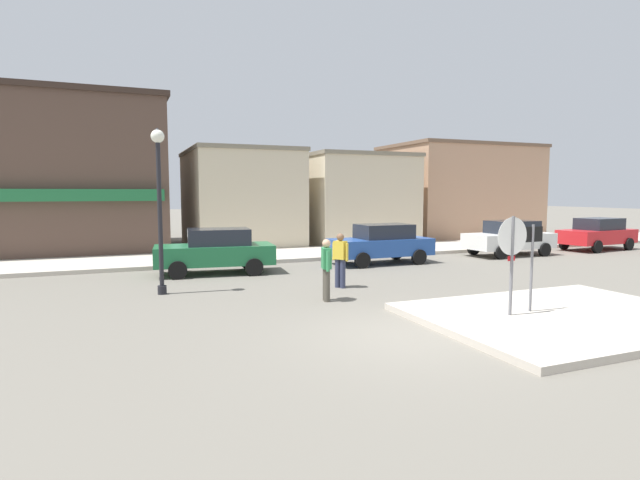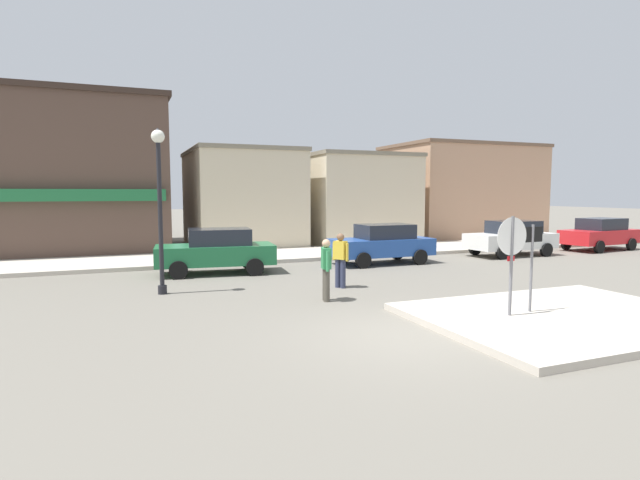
# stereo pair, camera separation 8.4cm
# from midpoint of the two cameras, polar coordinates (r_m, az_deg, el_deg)

# --- Properties ---
(ground_plane) EXTENTS (160.00, 160.00, 0.00)m
(ground_plane) POSITION_cam_midpoint_polar(r_m,az_deg,el_deg) (10.08, 10.13, -10.77)
(ground_plane) COLOR #6B665B
(sidewalk_corner) EXTENTS (6.40, 4.80, 0.15)m
(sidewalk_corner) POSITION_cam_midpoint_polar(r_m,az_deg,el_deg) (12.36, 26.09, -7.86)
(sidewalk_corner) COLOR beige
(sidewalk_corner) RESTS_ON ground
(kerb_far) EXTENTS (80.00, 4.00, 0.15)m
(kerb_far) POSITION_cam_midpoint_polar(r_m,az_deg,el_deg) (21.64, -8.04, -1.86)
(kerb_far) COLOR beige
(kerb_far) RESTS_ON ground
(stop_sign) EXTENTS (0.82, 0.08, 2.30)m
(stop_sign) POSITION_cam_midpoint_polar(r_m,az_deg,el_deg) (11.45, 20.88, -1.35)
(stop_sign) COLOR slate
(stop_sign) RESTS_ON ground
(one_way_sign) EXTENTS (0.60, 0.06, 2.10)m
(one_way_sign) POSITION_cam_midpoint_polar(r_m,az_deg,el_deg) (12.02, 22.86, -2.01)
(one_way_sign) COLOR slate
(one_way_sign) RESTS_ON ground
(lamp_post) EXTENTS (0.36, 0.36, 4.54)m
(lamp_post) POSITION_cam_midpoint_polar(r_m,az_deg,el_deg) (14.29, -18.08, 5.81)
(lamp_post) COLOR black
(lamp_post) RESTS_ON ground
(parked_car_nearest) EXTENTS (4.16, 2.20, 1.56)m
(parked_car_nearest) POSITION_cam_midpoint_polar(r_m,az_deg,el_deg) (17.61, -11.97, -1.17)
(parked_car_nearest) COLOR #1E6B3D
(parked_car_nearest) RESTS_ON ground
(parked_car_second) EXTENTS (4.02, 1.92, 1.56)m
(parked_car_second) POSITION_cam_midpoint_polar(r_m,az_deg,el_deg) (19.84, 6.90, -0.36)
(parked_car_second) COLOR #234C9E
(parked_car_second) RESTS_ON ground
(parked_car_third) EXTENTS (4.03, 1.94, 1.56)m
(parked_car_third) POSITION_cam_midpoint_polar(r_m,az_deg,el_deg) (23.75, 20.77, 0.27)
(parked_car_third) COLOR white
(parked_car_third) RESTS_ON ground
(parked_car_fourth) EXTENTS (4.15, 2.19, 1.56)m
(parked_car_fourth) POSITION_cam_midpoint_polar(r_m,az_deg,el_deg) (27.95, 29.05, 0.66)
(parked_car_fourth) COLOR red
(parked_car_fourth) RESTS_ON ground
(pedestrian_crossing_near) EXTENTS (0.38, 0.52, 1.61)m
(pedestrian_crossing_near) POSITION_cam_midpoint_polar(r_m,az_deg,el_deg) (14.67, 2.17, -2.14)
(pedestrian_crossing_near) COLOR #2D334C
(pedestrian_crossing_near) RESTS_ON ground
(pedestrian_crossing_far) EXTENTS (0.30, 0.56, 1.61)m
(pedestrian_crossing_far) POSITION_cam_midpoint_polar(r_m,az_deg,el_deg) (12.87, 0.55, -3.20)
(pedestrian_crossing_far) COLOR #4C473D
(pedestrian_crossing_far) RESTS_ON ground
(building_corner_shop) EXTENTS (9.77, 9.86, 7.18)m
(building_corner_shop) POSITION_cam_midpoint_polar(r_m,az_deg,el_deg) (27.64, -27.78, 6.46)
(building_corner_shop) COLOR brown
(building_corner_shop) RESTS_ON ground
(building_storefront_left_near) EXTENTS (5.37, 7.08, 5.01)m
(building_storefront_left_near) POSITION_cam_midpoint_polar(r_m,az_deg,el_deg) (26.89, -9.26, 4.74)
(building_storefront_left_near) COLOR beige
(building_storefront_left_near) RESTS_ON ground
(building_storefront_left_mid) EXTENTS (5.79, 8.15, 4.90)m
(building_storefront_left_mid) POSITION_cam_midpoint_polar(r_m,az_deg,el_deg) (29.23, 2.61, 4.74)
(building_storefront_left_mid) COLOR beige
(building_storefront_left_mid) RESTS_ON ground
(building_storefront_right_near) EXTENTS (9.03, 6.28, 5.79)m
(building_storefront_right_near) POSITION_cam_midpoint_polar(r_m,az_deg,el_deg) (33.53, 15.47, 5.40)
(building_storefront_right_near) COLOR tan
(building_storefront_right_near) RESTS_ON ground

